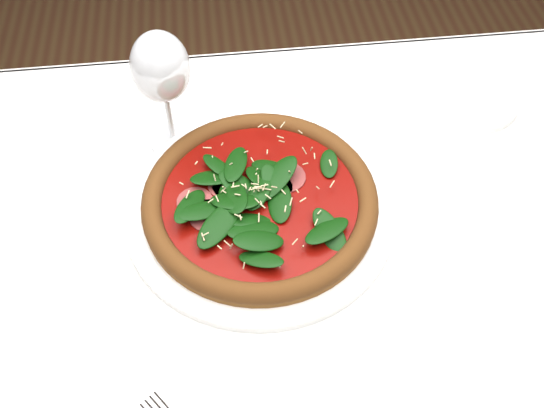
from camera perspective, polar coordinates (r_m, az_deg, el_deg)
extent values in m
cube|color=white|center=(0.86, 2.57, -3.33)|extent=(1.20, 0.80, 0.04)
cylinder|color=#462C1C|center=(1.43, -22.08, -2.57)|extent=(0.06, 0.06, 0.71)
cylinder|color=#462C1C|center=(1.50, 20.87, 1.36)|extent=(0.06, 0.06, 0.71)
cube|color=white|center=(1.19, -0.40, 10.03)|extent=(1.20, 0.01, 0.22)
cylinder|color=white|center=(0.86, -1.12, -0.35)|extent=(0.38, 0.38, 0.01)
torus|color=white|center=(0.86, -1.12, -0.17)|extent=(0.38, 0.38, 0.01)
cylinder|color=brown|center=(0.85, -1.13, 0.14)|extent=(0.34, 0.34, 0.01)
torus|color=#9B5823|center=(0.85, -1.14, 0.51)|extent=(0.34, 0.34, 0.03)
cylinder|color=#810604|center=(0.85, -1.14, 0.51)|extent=(0.28, 0.28, 0.00)
cylinder|color=#97413C|center=(0.84, -1.15, 0.69)|extent=(0.25, 0.25, 0.00)
ellipsoid|color=#0B3B0A|center=(0.83, -1.16, 1.16)|extent=(0.27, 0.27, 0.03)
cylinder|color=beige|center=(0.83, -1.17, 1.45)|extent=(0.25, 0.25, 0.00)
cylinder|color=white|center=(0.97, -9.22, 5.88)|extent=(0.07, 0.07, 0.00)
cylinder|color=white|center=(0.93, -9.62, 8.07)|extent=(0.01, 0.01, 0.10)
ellipsoid|color=white|center=(0.87, -10.46, 12.55)|extent=(0.08, 0.08, 0.11)
cylinder|color=white|center=(1.07, 18.18, 9.42)|extent=(0.16, 0.16, 0.01)
torus|color=white|center=(1.07, 18.23, 9.55)|extent=(0.16, 0.16, 0.01)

